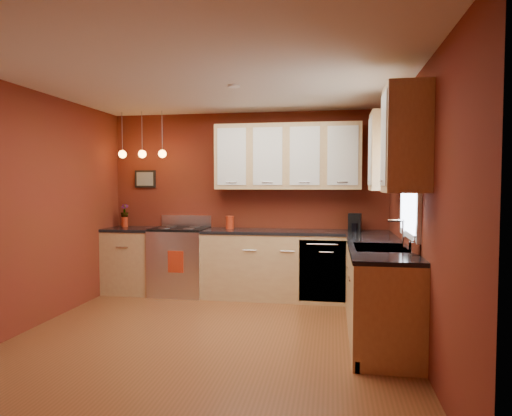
% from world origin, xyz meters
% --- Properties ---
extents(floor, '(4.20, 4.20, 0.00)m').
position_xyz_m(floor, '(0.00, 0.00, 0.00)').
color(floor, brown).
rests_on(floor, ground).
extents(ceiling, '(4.00, 4.20, 0.02)m').
position_xyz_m(ceiling, '(0.00, 0.00, 2.60)').
color(ceiling, beige).
rests_on(ceiling, wall_back).
extents(wall_back, '(4.00, 0.02, 2.60)m').
position_xyz_m(wall_back, '(0.00, 2.10, 1.30)').
color(wall_back, maroon).
rests_on(wall_back, floor).
extents(wall_front, '(4.00, 0.02, 2.60)m').
position_xyz_m(wall_front, '(0.00, -2.10, 1.30)').
color(wall_front, maroon).
rests_on(wall_front, floor).
extents(wall_left, '(0.02, 4.20, 2.60)m').
position_xyz_m(wall_left, '(-2.00, 0.00, 1.30)').
color(wall_left, maroon).
rests_on(wall_left, floor).
extents(wall_right, '(0.02, 4.20, 2.60)m').
position_xyz_m(wall_right, '(2.00, 0.00, 1.30)').
color(wall_right, maroon).
rests_on(wall_right, floor).
extents(base_cabinets_back_left, '(0.70, 0.60, 0.90)m').
position_xyz_m(base_cabinets_back_left, '(-1.65, 1.80, 0.45)').
color(base_cabinets_back_left, tan).
rests_on(base_cabinets_back_left, floor).
extents(base_cabinets_back_right, '(2.54, 0.60, 0.90)m').
position_xyz_m(base_cabinets_back_right, '(0.73, 1.80, 0.45)').
color(base_cabinets_back_right, tan).
rests_on(base_cabinets_back_right, floor).
extents(base_cabinets_right, '(0.60, 2.10, 0.90)m').
position_xyz_m(base_cabinets_right, '(1.70, 0.45, 0.45)').
color(base_cabinets_right, tan).
rests_on(base_cabinets_right, floor).
extents(counter_back_left, '(0.70, 0.62, 0.04)m').
position_xyz_m(counter_back_left, '(-1.65, 1.80, 0.92)').
color(counter_back_left, black).
rests_on(counter_back_left, base_cabinets_back_left).
extents(counter_back_right, '(2.54, 0.62, 0.04)m').
position_xyz_m(counter_back_right, '(0.73, 1.80, 0.92)').
color(counter_back_right, black).
rests_on(counter_back_right, base_cabinets_back_right).
extents(counter_right, '(0.62, 2.10, 0.04)m').
position_xyz_m(counter_right, '(1.70, 0.45, 0.92)').
color(counter_right, black).
rests_on(counter_right, base_cabinets_right).
extents(gas_range, '(0.76, 0.64, 1.11)m').
position_xyz_m(gas_range, '(-0.92, 1.80, 0.48)').
color(gas_range, silver).
rests_on(gas_range, floor).
extents(dishwasher_front, '(0.60, 0.02, 0.80)m').
position_xyz_m(dishwasher_front, '(1.10, 1.51, 0.45)').
color(dishwasher_front, silver).
rests_on(dishwasher_front, base_cabinets_back_right).
extents(sink, '(0.50, 0.70, 0.33)m').
position_xyz_m(sink, '(1.70, 0.30, 0.92)').
color(sink, gray).
rests_on(sink, counter_right).
extents(window, '(0.06, 1.02, 1.22)m').
position_xyz_m(window, '(1.97, 0.30, 1.69)').
color(window, white).
rests_on(window, wall_right).
extents(upper_cabinets_back, '(2.00, 0.35, 0.90)m').
position_xyz_m(upper_cabinets_back, '(0.60, 1.93, 1.95)').
color(upper_cabinets_back, tan).
rests_on(upper_cabinets_back, wall_back).
extents(upper_cabinets_right, '(0.35, 1.95, 0.90)m').
position_xyz_m(upper_cabinets_right, '(1.82, 0.32, 1.95)').
color(upper_cabinets_right, tan).
rests_on(upper_cabinets_right, wall_right).
extents(wall_picture, '(0.32, 0.03, 0.26)m').
position_xyz_m(wall_picture, '(-1.55, 2.08, 1.65)').
color(wall_picture, black).
rests_on(wall_picture, wall_back).
extents(pendant_lights, '(0.71, 0.11, 0.66)m').
position_xyz_m(pendant_lights, '(-1.45, 1.75, 2.01)').
color(pendant_lights, gray).
rests_on(pendant_lights, ceiling).
extents(red_canister, '(0.12, 0.12, 0.18)m').
position_xyz_m(red_canister, '(-0.21, 1.88, 1.03)').
color(red_canister, '#A92A12').
rests_on(red_canister, counter_back_right).
extents(red_vase, '(0.09, 0.09, 0.15)m').
position_xyz_m(red_vase, '(-1.81, 1.90, 1.01)').
color(red_vase, '#A92A12').
rests_on(red_vase, counter_back_left).
extents(flowers, '(0.14, 0.14, 0.21)m').
position_xyz_m(flowers, '(-1.81, 1.90, 1.17)').
color(flowers, '#A92A12').
rests_on(flowers, red_vase).
extents(coffee_maker, '(0.19, 0.18, 0.24)m').
position_xyz_m(coffee_maker, '(1.52, 1.87, 1.05)').
color(coffee_maker, black).
rests_on(coffee_maker, counter_back_right).
extents(soap_pump, '(0.09, 0.09, 0.17)m').
position_xyz_m(soap_pump, '(1.95, -0.16, 1.03)').
color(soap_pump, silver).
rests_on(soap_pump, counter_right).
extents(dish_towel, '(0.22, 0.01, 0.30)m').
position_xyz_m(dish_towel, '(-0.87, 1.47, 0.52)').
color(dish_towel, '#A92A12').
rests_on(dish_towel, gas_range).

